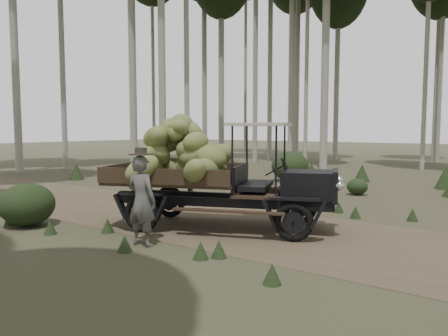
# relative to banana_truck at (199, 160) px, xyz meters

# --- Properties ---
(ground) EXTENTS (120.00, 120.00, 0.00)m
(ground) POSITION_rel_banana_truck_xyz_m (1.85, 0.62, -1.47)
(ground) COLOR #473D2B
(ground) RESTS_ON ground
(dirt_track) EXTENTS (70.00, 4.00, 0.01)m
(dirt_track) POSITION_rel_banana_truck_xyz_m (1.85, 0.62, -1.47)
(dirt_track) COLOR brown
(dirt_track) RESTS_ON ground
(banana_truck) EXTENTS (5.15, 3.48, 2.51)m
(banana_truck) POSITION_rel_banana_truck_xyz_m (0.00, 0.00, 0.00)
(banana_truck) COLOR black
(banana_truck) RESTS_ON ground
(farmer) EXTENTS (0.65, 0.49, 1.82)m
(farmer) POSITION_rel_banana_truck_xyz_m (0.07, -1.76, -0.61)
(farmer) COLOR #504E49
(farmer) RESTS_ON ground
(undergrowth) EXTENTS (21.75, 21.22, 1.37)m
(undergrowth) POSITION_rel_banana_truck_xyz_m (2.39, 0.11, -0.94)
(undergrowth) COLOR #233319
(undergrowth) RESTS_ON ground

